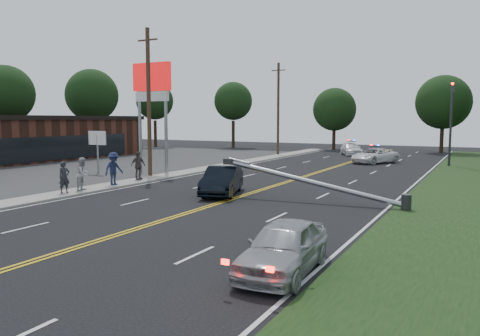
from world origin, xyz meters
The scene contains 24 objects.
ground centered at (0.00, 0.00, 0.00)m, with size 120.00×120.00×0.00m, color black.
parking_lot centered at (-20.00, 10.00, 0.01)m, with size 25.00×60.00×0.01m, color #2D2D2D.
sidewalk centered at (-8.40, 10.00, 0.06)m, with size 1.80×70.00×0.12m, color gray.
centerline_yellow centered at (0.00, 10.00, 0.01)m, with size 0.36×80.00×0.00m, color gold.
pylon_sign centered at (-10.50, 14.00, 6.00)m, with size 3.20×0.35×8.00m.
small_sign centered at (-14.00, 12.00, 2.33)m, with size 1.60×0.14×3.10m.
traffic_signal centered at (8.30, 30.00, 4.21)m, with size 0.28×0.41×7.05m.
fallen_streetlight centered at (4.19, 8.00, 0.92)m, with size 9.36×0.44×1.91m.
utility_pole_mid centered at (-9.20, 12.00, 5.08)m, with size 1.60×0.28×10.00m.
utility_pole_far centered at (-9.20, 34.00, 5.08)m, with size 1.60×0.28×10.00m.
tree_2 centered at (-36.29, 20.77, 6.73)m, with size 6.31×6.31×9.90m.
tree_3 centered at (-35.62, 32.96, 7.09)m, with size 6.90×6.90×10.55m.
tree_4 centered at (-30.85, 40.16, 6.47)m, with size 5.25×5.25×9.12m.
tree_5 centered at (-20.20, 43.87, 6.41)m, with size 5.25×5.25×9.06m.
tree_6 centered at (-6.66, 46.49, 5.20)m, with size 5.55×5.55×7.99m.
tree_7 centered at (6.30, 46.72, 5.92)m, with size 6.30×6.30×9.08m.
crashed_sedan centered at (-1.15, 7.92, 0.74)m, with size 1.58×4.52×1.49m, color black.
waiting_sedan centered at (6.58, -2.22, 0.68)m, with size 1.61×4.00×1.36m, color #A1A4A9.
emergency_a centered at (2.16, 29.60, 0.66)m, with size 2.21×4.78×1.33m, color white.
emergency_b centered at (-2.18, 38.13, 0.66)m, with size 1.85×4.54×1.32m, color silver.
bystander_a centered at (-8.29, 3.86, 0.95)m, with size 0.60×0.40×1.66m, color #23242A.
bystander_b centered at (-8.16, 5.02, 1.01)m, with size 0.87×0.68×1.79m, color #A6A6AB.
bystander_c centered at (-8.16, 7.37, 1.08)m, with size 1.24×0.71×1.92m, color #1A2241.
bystander_d centered at (-8.49, 9.92, 1.03)m, with size 1.07×0.44×1.82m, color #514540.
Camera 1 is at (11.11, -13.17, 3.97)m, focal length 35.00 mm.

